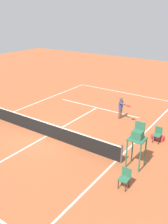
# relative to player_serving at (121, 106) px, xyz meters

# --- Properties ---
(ground_plane) EXTENTS (60.00, 60.00, 0.00)m
(ground_plane) POSITION_rel_player_serving_xyz_m (2.61, 5.12, -0.98)
(ground_plane) COLOR #AD5933
(court_lines) EXTENTS (10.01, 22.13, 0.01)m
(court_lines) POSITION_rel_player_serving_xyz_m (2.61, 5.12, -0.98)
(court_lines) COLOR white
(court_lines) RESTS_ON ground
(tennis_net) EXTENTS (10.61, 0.10, 1.07)m
(tennis_net) POSITION_rel_player_serving_xyz_m (2.61, 5.12, -0.49)
(tennis_net) COLOR #4C4C51
(tennis_net) RESTS_ON ground
(player_serving) EXTENTS (1.18, 0.89, 1.66)m
(player_serving) POSITION_rel_player_serving_xyz_m (0.00, 0.00, 0.00)
(player_serving) COLOR brown
(player_serving) RESTS_ON ground
(tennis_ball) EXTENTS (0.07, 0.07, 0.07)m
(tennis_ball) POSITION_rel_player_serving_xyz_m (-0.11, 1.01, -0.95)
(tennis_ball) COLOR #CCE033
(tennis_ball) RESTS_ON ground
(umpire_chair) EXTENTS (0.80, 0.80, 2.41)m
(umpire_chair) POSITION_rel_player_serving_xyz_m (-3.35, 4.97, 0.62)
(umpire_chair) COLOR #2D6B4C
(umpire_chair) RESTS_ON ground
(courtside_chair_near) EXTENTS (0.44, 0.46, 0.95)m
(courtside_chair_near) POSITION_rel_player_serving_xyz_m (-3.62, 6.76, -0.45)
(courtside_chair_near) COLOR #262626
(courtside_chair_near) RESTS_ON ground
(courtside_chair_mid) EXTENTS (0.44, 0.46, 0.95)m
(courtside_chair_mid) POSITION_rel_player_serving_xyz_m (-3.40, 1.86, -0.45)
(courtside_chair_mid) COLOR #262626
(courtside_chair_mid) RESTS_ON ground
(equipment_bag) EXTENTS (0.76, 0.32, 0.30)m
(equipment_bag) POSITION_rel_player_serving_xyz_m (-3.35, 1.59, -0.83)
(equipment_bag) COLOR red
(equipment_bag) RESTS_ON ground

